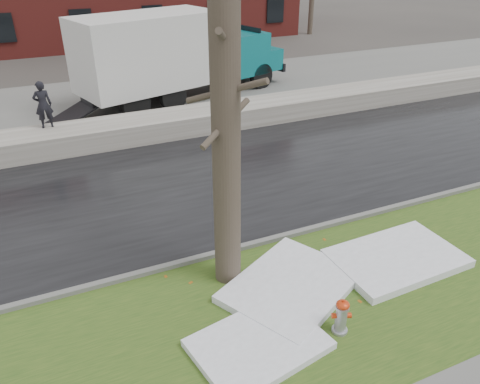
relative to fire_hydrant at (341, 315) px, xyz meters
name	(u,v)px	position (x,y,z in m)	size (l,w,h in m)	color
ground	(258,276)	(-0.64, 2.05, -0.43)	(120.00, 120.00, 0.00)	#47423D
verge	(287,313)	(-0.64, 0.80, -0.41)	(60.00, 4.50, 0.04)	#264517
road	(190,186)	(-0.64, 6.55, -0.42)	(60.00, 7.00, 0.03)	black
parking_lot	(127,103)	(-0.64, 15.05, -0.42)	(60.00, 9.00, 0.03)	slate
curb	(239,248)	(-0.64, 3.05, -0.36)	(60.00, 0.15, 0.14)	slate
snowbank	(152,127)	(-0.64, 10.75, -0.06)	(60.00, 1.60, 0.75)	#B0AAA0
fire_hydrant	(341,315)	(0.00, 0.00, 0.00)	(0.36, 0.34, 0.73)	#9B9DA3
tree	(226,127)	(-1.24, 2.27, 2.95)	(1.24, 1.40, 6.64)	brown
box_truck	(173,55)	(1.44, 14.63, 1.54)	(11.19, 5.10, 3.72)	black
worker	(43,105)	(-4.06, 11.16, 1.10)	(0.57, 0.37, 1.56)	black
snow_patch_near	(291,286)	(-0.23, 1.37, -0.31)	(2.60, 2.00, 0.16)	white
snow_patch_far	(259,344)	(-1.51, 0.26, -0.32)	(2.20, 1.60, 0.14)	white
snow_patch_side	(396,258)	(2.34, 1.23, -0.30)	(2.80, 1.80, 0.18)	white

